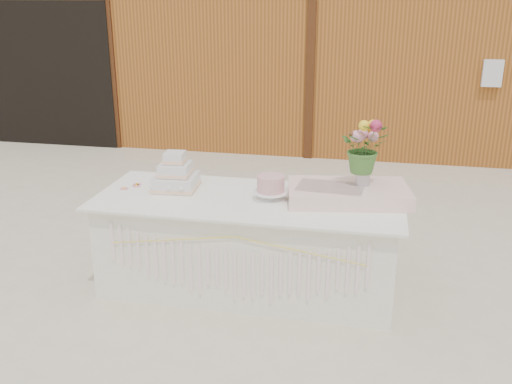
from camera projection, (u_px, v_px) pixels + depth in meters
ground at (249, 286)px, 4.70m from camera, size 80.00×80.00×0.00m
barn at (324, 32)px, 9.69m from camera, size 12.60×4.60×3.30m
cake_table at (248, 243)px, 4.57m from camera, size 2.40×1.00×0.77m
wedding_cake at (176, 176)px, 4.63m from camera, size 0.37×0.37×0.31m
pink_cake_stand at (271, 186)px, 4.38m from camera, size 0.27×0.27×0.19m
satin_runner at (348, 193)px, 4.39m from camera, size 0.99×0.67×0.12m
flower_vase at (363, 176)px, 4.38m from camera, size 0.11×0.11×0.15m
bouquet at (365, 141)px, 4.29m from camera, size 0.38×0.33×0.40m
loose_flowers at (133, 187)px, 4.68m from camera, size 0.15×0.33×0.02m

